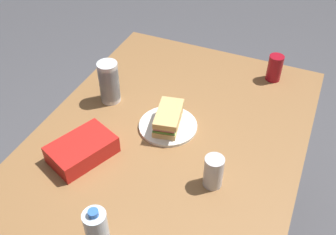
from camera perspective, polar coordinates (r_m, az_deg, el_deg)
dining_table at (r=1.56m, az=-0.35°, el=-6.00°), size 1.42×1.00×0.74m
paper_plate at (r=1.55m, az=0.00°, el=-1.22°), size 0.23×0.23×0.01m
sandwich at (r=1.51m, az=0.04°, el=-0.02°), size 0.20×0.13×0.08m
soda_can_red at (r=1.84m, az=15.30°, el=6.99°), size 0.07×0.07×0.12m
chip_bag at (r=1.45m, az=-12.42°, el=-4.58°), size 0.27×0.23×0.07m
plastic_cup_stack at (r=1.65m, az=-8.58°, el=5.11°), size 0.08×0.08×0.18m
soda_can_silver at (r=1.32m, az=6.64°, el=-7.85°), size 0.07×0.07×0.12m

